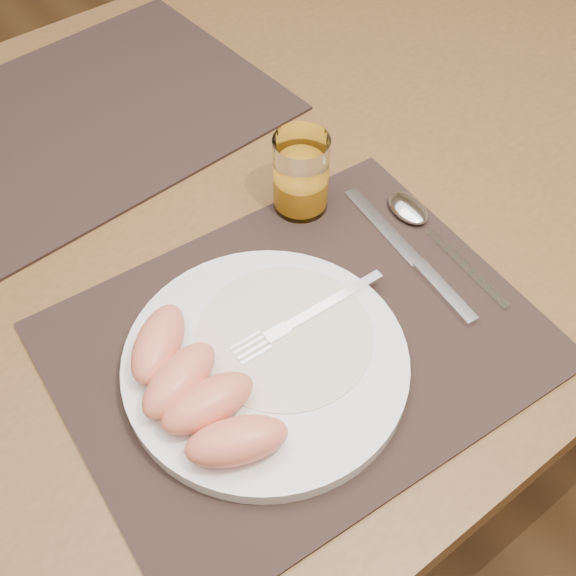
# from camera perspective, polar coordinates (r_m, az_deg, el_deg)

# --- Properties ---
(ground) EXTENTS (5.00, 5.00, 0.00)m
(ground) POSITION_cam_1_polar(r_m,az_deg,el_deg) (1.47, -4.12, -14.72)
(ground) COLOR brown
(ground) RESTS_ON ground
(table) EXTENTS (1.40, 0.90, 0.75)m
(table) POSITION_cam_1_polar(r_m,az_deg,el_deg) (0.90, -6.51, 2.73)
(table) COLOR brown
(table) RESTS_ON ground
(placemat_near) EXTENTS (0.47, 0.38, 0.00)m
(placemat_near) POSITION_cam_1_polar(r_m,az_deg,el_deg) (0.71, 0.82, -4.36)
(placemat_near) COLOR #2E201C
(placemat_near) RESTS_ON table
(placemat_far) EXTENTS (0.47, 0.38, 0.00)m
(placemat_far) POSITION_cam_1_polar(r_m,az_deg,el_deg) (0.99, -15.27, 13.03)
(placemat_far) COLOR #2E201C
(placemat_far) RESTS_ON table
(plate) EXTENTS (0.27, 0.27, 0.02)m
(plate) POSITION_cam_1_polar(r_m,az_deg,el_deg) (0.68, -1.77, -5.95)
(plate) COLOR white
(plate) RESTS_ON placemat_near
(plate_dressing) EXTENTS (0.17, 0.17, 0.00)m
(plate_dressing) POSITION_cam_1_polar(r_m,az_deg,el_deg) (0.69, -0.27, -3.74)
(plate_dressing) COLOR white
(plate_dressing) RESTS_ON plate
(fork) EXTENTS (0.18, 0.03, 0.00)m
(fork) POSITION_cam_1_polar(r_m,az_deg,el_deg) (0.70, 0.75, -2.65)
(fork) COLOR silver
(fork) RESTS_ON plate
(knife) EXTENTS (0.04, 0.22, 0.01)m
(knife) POSITION_cam_1_polar(r_m,az_deg,el_deg) (0.78, 10.23, 1.93)
(knife) COLOR silver
(knife) RESTS_ON placemat_near
(spoon) EXTENTS (0.04, 0.19, 0.01)m
(spoon) POSITION_cam_1_polar(r_m,az_deg,el_deg) (0.82, 10.11, 5.58)
(spoon) COLOR silver
(spoon) RESTS_ON placemat_near
(juice_glass) EXTENTS (0.06, 0.06, 0.09)m
(juice_glass) POSITION_cam_1_polar(r_m,az_deg,el_deg) (0.80, 1.03, 8.75)
(juice_glass) COLOR white
(juice_glass) RESTS_ON placemat_near
(grapefruit_wedges) EXTENTS (0.10, 0.21, 0.04)m
(grapefruit_wedges) POSITION_cam_1_polar(r_m,az_deg,el_deg) (0.64, -7.40, -8.03)
(grapefruit_wedges) COLOR #E77E5E
(grapefruit_wedges) RESTS_ON plate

